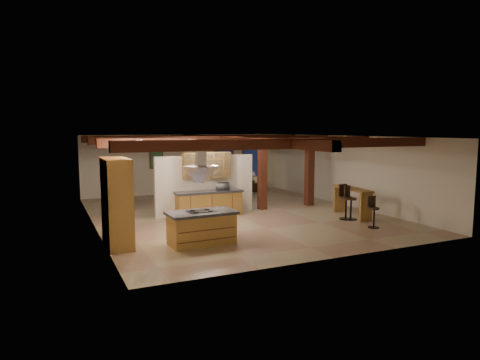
# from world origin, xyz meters

# --- Properties ---
(ground) EXTENTS (12.00, 12.00, 0.00)m
(ground) POSITION_xyz_m (0.00, 0.00, 0.00)
(ground) COLOR tan
(ground) RESTS_ON ground
(room_walls) EXTENTS (12.00, 12.00, 12.00)m
(room_walls) POSITION_xyz_m (0.00, 0.00, 1.78)
(room_walls) COLOR silver
(room_walls) RESTS_ON ground
(ceiling_beams) EXTENTS (10.00, 12.00, 0.28)m
(ceiling_beams) POSITION_xyz_m (0.00, 0.00, 2.76)
(ceiling_beams) COLOR #422010
(ceiling_beams) RESTS_ON room_walls
(timber_posts) EXTENTS (2.50, 0.30, 2.90)m
(timber_posts) POSITION_xyz_m (2.50, 0.50, 1.76)
(timber_posts) COLOR #422010
(timber_posts) RESTS_ON ground
(partition_wall) EXTENTS (3.80, 0.18, 2.20)m
(partition_wall) POSITION_xyz_m (-1.00, 0.50, 1.10)
(partition_wall) COLOR silver
(partition_wall) RESTS_ON ground
(pantry_cabinet) EXTENTS (0.67, 1.60, 2.40)m
(pantry_cabinet) POSITION_xyz_m (-4.67, -2.60, 1.20)
(pantry_cabinet) COLOR olive
(pantry_cabinet) RESTS_ON ground
(back_counter) EXTENTS (2.50, 0.66, 0.94)m
(back_counter) POSITION_xyz_m (-1.00, 0.11, 0.48)
(back_counter) COLOR olive
(back_counter) RESTS_ON ground
(upper_display_cabinet) EXTENTS (1.80, 0.36, 0.95)m
(upper_display_cabinet) POSITION_xyz_m (-1.00, 0.31, 1.85)
(upper_display_cabinet) COLOR olive
(upper_display_cabinet) RESTS_ON partition_wall
(range_hood) EXTENTS (1.10, 1.10, 1.40)m
(range_hood) POSITION_xyz_m (-2.53, -3.39, 1.78)
(range_hood) COLOR silver
(range_hood) RESTS_ON room_walls
(back_windows) EXTENTS (2.70, 0.07, 1.70)m
(back_windows) POSITION_xyz_m (2.80, 5.93, 1.50)
(back_windows) COLOR #422010
(back_windows) RESTS_ON room_walls
(framed_art) EXTENTS (0.65, 0.05, 0.85)m
(framed_art) POSITION_xyz_m (-1.50, 5.94, 1.70)
(framed_art) COLOR #422010
(framed_art) RESTS_ON room_walls
(recessed_cans) EXTENTS (3.16, 2.46, 0.03)m
(recessed_cans) POSITION_xyz_m (-2.53, -1.93, 2.87)
(recessed_cans) COLOR silver
(recessed_cans) RESTS_ON room_walls
(kitchen_island) EXTENTS (1.91, 1.07, 0.93)m
(kitchen_island) POSITION_xyz_m (-2.53, -3.39, 0.47)
(kitchen_island) COLOR olive
(kitchen_island) RESTS_ON ground
(dining_table) EXTENTS (1.97, 1.44, 0.62)m
(dining_table) POSITION_xyz_m (0.37, 3.29, 0.31)
(dining_table) COLOR #3B1B0E
(dining_table) RESTS_ON ground
(sofa) EXTENTS (2.13, 1.06, 0.60)m
(sofa) POSITION_xyz_m (2.47, 5.24, 0.30)
(sofa) COLOR black
(sofa) RESTS_ON ground
(microwave) EXTENTS (0.54, 0.43, 0.26)m
(microwave) POSITION_xyz_m (-0.46, 0.11, 1.07)
(microwave) COLOR #B0B0B5
(microwave) RESTS_ON back_counter
(bar_counter) EXTENTS (0.80, 2.07, 1.06)m
(bar_counter) POSITION_xyz_m (3.69, -2.14, 0.71)
(bar_counter) COLOR olive
(bar_counter) RESTS_ON ground
(side_table) EXTENTS (0.56, 0.56, 0.53)m
(side_table) POSITION_xyz_m (3.90, 5.36, 0.26)
(side_table) COLOR #422010
(side_table) RESTS_ON ground
(table_lamp) EXTENTS (0.28, 0.28, 0.32)m
(table_lamp) POSITION_xyz_m (3.90, 5.36, 0.76)
(table_lamp) COLOR black
(table_lamp) RESTS_ON side_table
(bar_stool_a) EXTENTS (0.36, 0.36, 1.02)m
(bar_stool_a) POSITION_xyz_m (3.17, -3.83, 0.52)
(bar_stool_a) COLOR black
(bar_stool_a) RESTS_ON ground
(bar_stool_b) EXTENTS (0.44, 0.45, 1.18)m
(bar_stool_b) POSITION_xyz_m (3.32, -2.48, 0.60)
(bar_stool_b) COLOR black
(bar_stool_b) RESTS_ON ground
(bar_stool_c) EXTENTS (0.43, 0.44, 1.23)m
(bar_stool_c) POSITION_xyz_m (3.18, -2.39, 0.63)
(bar_stool_c) COLOR black
(bar_stool_c) RESTS_ON ground
(dining_chairs) EXTENTS (2.25, 2.25, 1.15)m
(dining_chairs) POSITION_xyz_m (0.37, 3.29, 0.59)
(dining_chairs) COLOR #422010
(dining_chairs) RESTS_ON ground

